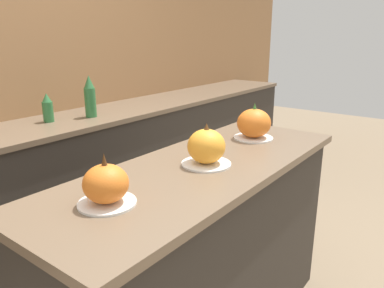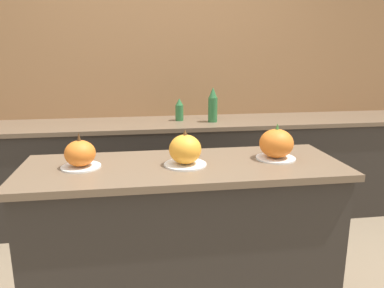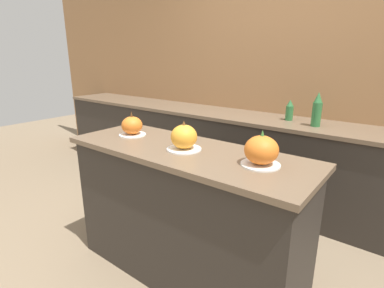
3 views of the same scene
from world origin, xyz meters
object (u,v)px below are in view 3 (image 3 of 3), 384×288
pumpkin_cake_left (132,126)px  bottle_tall (317,110)px  pumpkin_cake_center (184,138)px  pumpkin_cake_right (261,151)px  bottle_short (290,110)px

pumpkin_cake_left → bottle_tall: 1.58m
pumpkin_cake_center → pumpkin_cake_left: bearing=175.8°
pumpkin_cake_left → bottle_tall: bearing=53.7°
pumpkin_cake_right → bottle_tall: bearing=93.7°
bottle_short → pumpkin_cake_left: bearing=-115.6°
pumpkin_cake_left → bottle_tall: bottle_tall is taller
pumpkin_cake_center → bottle_tall: bearing=72.4°
pumpkin_cake_left → pumpkin_cake_center: 0.52m
pumpkin_cake_left → pumpkin_cake_center: bearing=-4.2°
pumpkin_cake_left → pumpkin_cake_center: pumpkin_cake_center is taller
bottle_short → pumpkin_cake_center: bearing=-95.6°
pumpkin_cake_left → bottle_short: pumpkin_cake_left is taller
pumpkin_cake_left → bottle_tall: size_ratio=0.66×
pumpkin_cake_right → bottle_tall: 1.27m
bottle_short → bottle_tall: bearing=-20.7°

